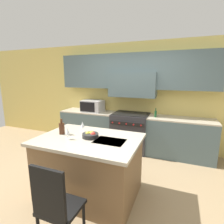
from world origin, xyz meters
TOP-DOWN VIEW (x-y plane):
  - ground_plane at (0.00, 0.00)m, footprint 10.00×10.00m
  - back_cabinetry at (0.00, 1.88)m, footprint 10.00×0.46m
  - back_counter at (-0.00, 1.63)m, footprint 3.85×0.62m
  - range_stove at (-0.00, 1.61)m, footprint 0.88×0.70m
  - microwave at (-1.07, 1.63)m, footprint 0.55×0.44m
  - kitchen_island at (-0.12, -0.30)m, footprint 1.55×1.09m
  - island_chair at (-0.00, -1.25)m, footprint 0.42×0.40m
  - wine_bottle at (-0.62, -0.29)m, footprint 0.09×0.09m
  - wine_glass_near at (-0.39, -0.46)m, footprint 0.07×0.07m
  - wine_glass_far at (-0.36, -0.08)m, footprint 0.07×0.07m
  - fruit_bowl at (-0.10, -0.27)m, footprint 0.25×0.25m
  - oil_bottle_on_counter at (0.61, 1.56)m, footprint 0.05×0.05m

SIDE VIEW (x-z plane):
  - ground_plane at x=0.00m, z-range 0.00..0.00m
  - back_counter at x=0.00m, z-range 0.00..0.92m
  - kitchen_island at x=-0.12m, z-range 0.00..0.95m
  - range_stove at x=0.00m, z-range 0.00..0.95m
  - island_chair at x=0.00m, z-range 0.05..1.06m
  - fruit_bowl at x=-0.10m, z-range 0.93..1.03m
  - oil_bottle_on_counter at x=0.61m, z-range 0.89..1.11m
  - wine_bottle at x=-0.62m, z-range 0.91..1.16m
  - wine_glass_near at x=-0.39m, z-range 0.97..1.15m
  - wine_glass_far at x=-0.36m, z-range 0.97..1.15m
  - microwave at x=-1.07m, z-range 0.92..1.22m
  - back_cabinetry at x=0.00m, z-range 0.26..2.96m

